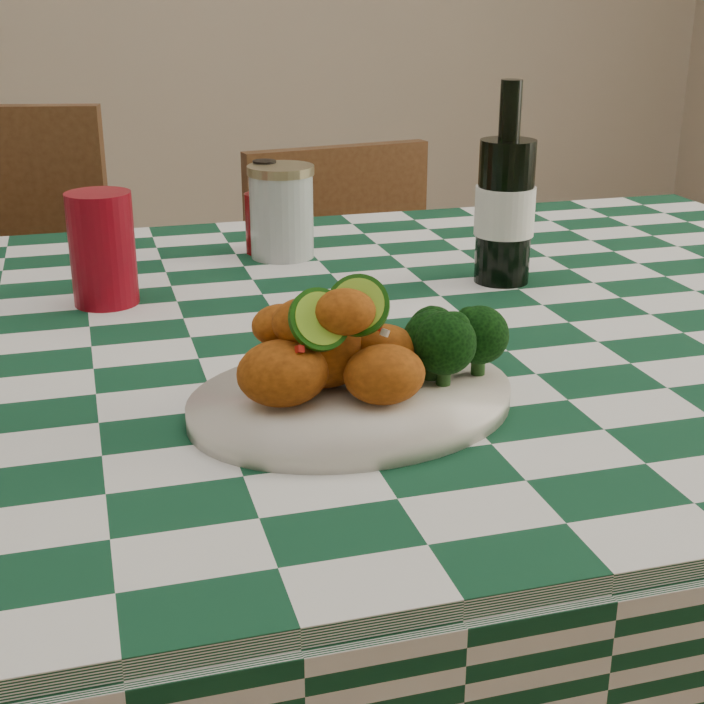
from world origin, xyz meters
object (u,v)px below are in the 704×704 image
object	(u,v)px
plate	(352,401)
dining_table	(293,630)
red_tumbler	(102,249)
beer_bottle	(506,184)
ketchup_bottle	(266,207)
mason_jar	(282,212)
fried_chicken_pile	(342,342)
wooden_chair_right	(374,376)

from	to	relation	value
plate	dining_table	bearing A→B (deg)	92.76
red_tumbler	beer_bottle	xyz separation A→B (m)	(0.48, -0.04, 0.06)
ketchup_bottle	mason_jar	xyz separation A→B (m)	(0.02, -0.03, -0.00)
fried_chicken_pile	wooden_chair_right	size ratio (longest dim) A/B	0.18
wooden_chair_right	fried_chicken_pile	bearing A→B (deg)	-117.55
red_tumbler	ketchup_bottle	world-z (taller)	red_tumbler
mason_jar	plate	bearing A→B (deg)	-95.37
dining_table	wooden_chair_right	distance (m)	0.77
red_tumbler	mason_jar	world-z (taller)	red_tumbler
fried_chicken_pile	mason_jar	distance (m)	0.53
beer_bottle	mason_jar	bearing A→B (deg)	141.42
dining_table	plate	size ratio (longest dim) A/B	5.64
dining_table	mason_jar	distance (m)	0.55
mason_jar	beer_bottle	bearing A→B (deg)	-38.58
mason_jar	wooden_chair_right	world-z (taller)	mason_jar
plate	red_tumbler	xyz separation A→B (m)	(-0.19, 0.37, 0.06)
mason_jar	beer_bottle	size ratio (longest dim) A/B	0.51
plate	wooden_chair_right	bearing A→B (deg)	71.68
fried_chicken_pile	plate	bearing A→B (deg)	-0.00
mason_jar	beer_bottle	xyz separation A→B (m)	(0.24, -0.19, 0.06)
fried_chicken_pile	wooden_chair_right	xyz separation A→B (m)	(0.32, 0.93, -0.43)
red_tumbler	mason_jar	bearing A→B (deg)	31.62
dining_table	plate	xyz separation A→B (m)	(0.01, -0.23, 0.40)
red_tumbler	ketchup_bottle	distance (m)	0.29
plate	mason_jar	xyz separation A→B (m)	(0.05, 0.52, 0.05)
fried_chicken_pile	ketchup_bottle	distance (m)	0.55
beer_bottle	wooden_chair_right	xyz separation A→B (m)	(0.02, 0.60, -0.49)
dining_table	plate	bearing A→B (deg)	-87.24
dining_table	ketchup_bottle	size ratio (longest dim) A/B	13.00
dining_table	plate	world-z (taller)	plate
ketchup_bottle	wooden_chair_right	bearing A→B (deg)	53.94
fried_chicken_pile	ketchup_bottle	size ratio (longest dim) A/B	1.15
fried_chicken_pile	ketchup_bottle	bearing A→B (deg)	85.61
red_tumbler	dining_table	bearing A→B (deg)	-38.70
ketchup_bottle	wooden_chair_right	xyz separation A→B (m)	(0.27, 0.38, -0.43)
red_tumbler	plate	bearing A→B (deg)	-62.75
dining_table	mason_jar	size ratio (longest dim) A/B	13.30
fried_chicken_pile	red_tumbler	world-z (taller)	red_tumbler
fried_chicken_pile	wooden_chair_right	world-z (taller)	fried_chicken_pile
mason_jar	beer_bottle	distance (m)	0.31
plate	fried_chicken_pile	bearing A→B (deg)	180.00
dining_table	ketchup_bottle	bearing A→B (deg)	82.22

